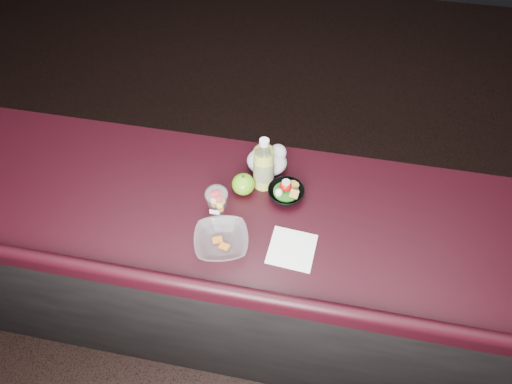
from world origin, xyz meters
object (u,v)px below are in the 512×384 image
at_px(snack_bowl, 286,192).
at_px(takeout_bowl, 221,241).
at_px(fruit_cup, 217,200).
at_px(green_apple, 243,184).
at_px(lemonade_bottle, 264,167).

distance_m(snack_bowl, takeout_bowl, 0.32).
xyz_separation_m(fruit_cup, green_apple, (0.08, 0.11, -0.02)).
bearing_deg(green_apple, snack_bowl, 0.82).
relative_size(green_apple, snack_bowl, 0.51).
height_order(fruit_cup, snack_bowl, fruit_cup).
bearing_deg(snack_bowl, lemonade_bottle, 153.70).
height_order(snack_bowl, takeout_bowl, snack_bowl).
bearing_deg(takeout_bowl, fruit_cup, 108.86).
relative_size(fruit_cup, snack_bowl, 0.67).
bearing_deg(fruit_cup, lemonade_bottle, 47.31).
bearing_deg(fruit_cup, takeout_bowl, -71.14).
bearing_deg(lemonade_bottle, snack_bowl, -26.30).
bearing_deg(snack_bowl, green_apple, -179.18).
height_order(lemonade_bottle, fruit_cup, lemonade_bottle).
height_order(fruit_cup, takeout_bowl, fruit_cup).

